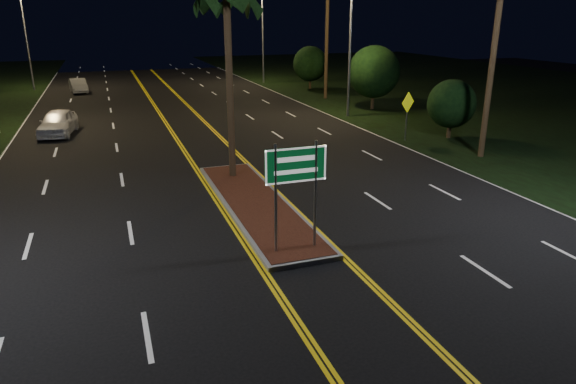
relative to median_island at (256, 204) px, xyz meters
name	(u,v)px	position (x,y,z in m)	size (l,w,h in m)	color
ground	(335,300)	(0.00, -7.00, -0.08)	(120.00, 120.00, 0.00)	black
grass_right	(531,96)	(30.00, 18.00, -0.08)	(40.00, 110.00, 0.01)	black
median_island	(256,204)	(0.00, 0.00, 0.00)	(2.25, 10.25, 0.17)	gray
highway_sign	(296,175)	(0.00, -4.20, 2.32)	(1.80, 0.08, 3.20)	gray
streetlight_left_far	(29,27)	(-10.61, 37.00, 5.57)	(1.91, 0.44, 9.00)	gray
streetlight_right_mid	(345,31)	(10.61, 15.00, 5.57)	(1.91, 0.44, 9.00)	gray
streetlight_right_far	(259,26)	(10.61, 35.00, 5.57)	(1.91, 0.44, 9.00)	gray
shrub_near	(452,104)	(13.50, 7.00, 1.86)	(2.70, 2.70, 3.30)	#382819
shrub_mid	(374,72)	(14.00, 17.00, 2.64)	(3.78, 3.78, 4.62)	#382819
shrub_far	(310,64)	(13.80, 29.00, 2.25)	(3.24, 3.24, 3.96)	#382819
car_near	(57,120)	(-7.56, 15.36, 0.76)	(2.17, 5.07, 1.69)	silver
car_far	(78,85)	(-6.95, 33.66, 0.64)	(1.86, 4.33, 1.44)	#A9ADB3
warning_sign	(407,109)	(10.80, 7.24, 1.70)	(1.04, 0.50, 2.71)	gray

